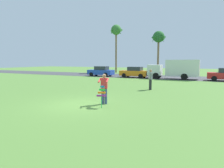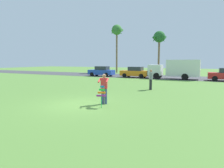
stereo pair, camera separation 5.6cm
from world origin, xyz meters
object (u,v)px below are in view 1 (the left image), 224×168
at_px(kite_held, 102,93).
at_px(person_walker_near, 150,79).
at_px(palm_tree_right_near, 159,39).
at_px(person_kite_flyer, 104,88).
at_px(parked_car_orange, 134,72).
at_px(parked_car_blue, 101,71).
at_px(palm_tree_left_near, 116,32).
at_px(parked_truck_white_box, 176,69).

xyz_separation_m(kite_held, person_walker_near, (0.57, 7.42, 0.19)).
height_order(kite_held, palm_tree_right_near, palm_tree_right_near).
bearing_deg(person_kite_flyer, parked_car_orange, 104.82).
bearing_deg(parked_car_blue, person_kite_flyer, -59.81).
distance_m(parked_car_blue, person_walker_near, 16.08).
xyz_separation_m(person_kite_flyer, palm_tree_left_near, (-12.56, 28.12, 7.44)).
bearing_deg(parked_car_orange, person_walker_near, -63.77).
distance_m(person_kite_flyer, palm_tree_left_near, 31.69).
bearing_deg(person_walker_near, kite_held, -94.42).
bearing_deg(person_kite_flyer, person_walker_near, 82.98).
bearing_deg(parked_truck_white_box, person_kite_flyer, -93.77).
distance_m(palm_tree_left_near, person_walker_near, 26.33).
bearing_deg(parked_car_orange, palm_tree_left_near, 127.77).
distance_m(parked_car_orange, parked_truck_white_box, 6.01).
relative_size(parked_car_blue, palm_tree_right_near, 0.54).
bearing_deg(palm_tree_left_near, parked_car_blue, -78.55).
bearing_deg(person_kite_flyer, palm_tree_right_near, 97.24).
xyz_separation_m(parked_car_orange, palm_tree_left_near, (-7.77, 10.03, 7.62)).
bearing_deg(parked_car_blue, palm_tree_right_near, 52.07).
bearing_deg(palm_tree_right_near, person_kite_flyer, -82.76).
bearing_deg(parked_truck_white_box, palm_tree_right_near, 117.09).
height_order(parked_car_orange, palm_tree_right_near, palm_tree_right_near).
bearing_deg(palm_tree_left_near, parked_car_orange, -52.23).
relative_size(palm_tree_left_near, person_walker_near, 5.74).
bearing_deg(person_walker_near, parked_car_blue, 134.91).
height_order(parked_car_orange, person_walker_near, person_walker_near).
height_order(parked_car_blue, person_walker_near, person_walker_near).
xyz_separation_m(kite_held, parked_car_orange, (-5.04, 18.81, 0.03)).
bearing_deg(palm_tree_left_near, parked_truck_white_box, -36.11).
distance_m(parked_car_orange, person_walker_near, 12.70).
xyz_separation_m(palm_tree_left_near, palm_tree_right_near, (9.11, -0.95, -1.84)).
bearing_deg(parked_car_orange, person_kite_flyer, -75.18).
relative_size(parked_car_blue, parked_car_orange, 1.01).
height_order(parked_truck_white_box, palm_tree_right_near, palm_tree_right_near).
xyz_separation_m(person_kite_flyer, parked_car_orange, (-4.79, 18.09, -0.18)).
height_order(person_kite_flyer, kite_held, person_kite_flyer).
bearing_deg(parked_car_blue, parked_truck_white_box, -0.01).
bearing_deg(parked_truck_white_box, palm_tree_left_near, 143.89).
xyz_separation_m(kite_held, parked_truck_white_box, (0.94, 18.81, 0.66)).
distance_m(parked_car_blue, palm_tree_left_near, 12.76).
bearing_deg(person_kite_flyer, palm_tree_left_near, 114.06).
bearing_deg(parked_car_orange, kite_held, -75.01).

